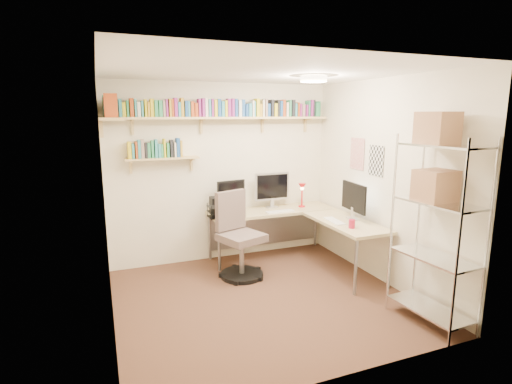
% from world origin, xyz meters
% --- Properties ---
extents(ground, '(3.20, 3.20, 0.00)m').
position_xyz_m(ground, '(0.00, 0.00, 0.00)').
color(ground, '#412D1C').
rests_on(ground, ground).
extents(room_shell, '(3.24, 3.04, 2.52)m').
position_xyz_m(room_shell, '(0.00, 0.00, 1.55)').
color(room_shell, beige).
rests_on(room_shell, ground).
extents(wall_shelves, '(3.12, 1.09, 0.79)m').
position_xyz_m(wall_shelves, '(-0.42, 1.29, 2.03)').
color(wall_shelves, '#DBC27B').
rests_on(wall_shelves, ground).
extents(corner_desk, '(1.90, 1.85, 1.24)m').
position_xyz_m(corner_desk, '(0.70, 0.98, 0.71)').
color(corner_desk, '#C8B582').
rests_on(corner_desk, ground).
extents(office_chair, '(0.62, 0.63, 1.10)m').
position_xyz_m(office_chair, '(-0.03, 0.74, 0.46)').
color(office_chair, black).
rests_on(office_chair, ground).
extents(wire_rack, '(0.45, 0.84, 2.09)m').
position_xyz_m(wire_rack, '(1.36, -1.05, 1.43)').
color(wire_rack, silver).
rests_on(wire_rack, ground).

